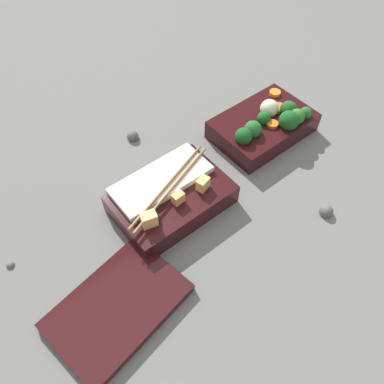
% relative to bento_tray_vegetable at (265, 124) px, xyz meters
% --- Properties ---
extents(ground_plane, '(3.00, 3.00, 0.00)m').
position_rel_bento_tray_vegetable_xyz_m(ground_plane, '(0.12, 0.02, -0.03)').
color(ground_plane, slate).
extents(bento_tray_vegetable, '(0.21, 0.14, 0.08)m').
position_rel_bento_tray_vegetable_xyz_m(bento_tray_vegetable, '(0.00, 0.00, 0.00)').
color(bento_tray_vegetable, black).
rests_on(bento_tray_vegetable, ground_plane).
extents(bento_tray_rice, '(0.21, 0.14, 0.07)m').
position_rel_bento_tray_vegetable_xyz_m(bento_tray_rice, '(0.27, 0.03, -0.00)').
color(bento_tray_rice, black).
rests_on(bento_tray_rice, ground_plane).
extents(bento_lid, '(0.23, 0.17, 0.02)m').
position_rel_bento_tray_vegetable_xyz_m(bento_lid, '(0.46, 0.13, -0.02)').
color(bento_lid, black).
rests_on(bento_lid, ground_plane).
extents(pebble_0, '(0.03, 0.03, 0.03)m').
position_rel_bento_tray_vegetable_xyz_m(pebble_0, '(0.06, 0.22, -0.02)').
color(pebble_0, '#595651').
rests_on(pebble_0, ground_plane).
extents(pebble_1, '(0.01, 0.01, 0.01)m').
position_rel_bento_tray_vegetable_xyz_m(pebble_1, '(0.56, -0.04, -0.03)').
color(pebble_1, '#595651').
rests_on(pebble_1, ground_plane).
extents(pebble_3, '(0.03, 0.03, 0.03)m').
position_rel_bento_tray_vegetable_xyz_m(pebble_3, '(0.23, -0.17, -0.02)').
color(pebble_3, '#595651').
rests_on(pebble_3, ground_plane).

